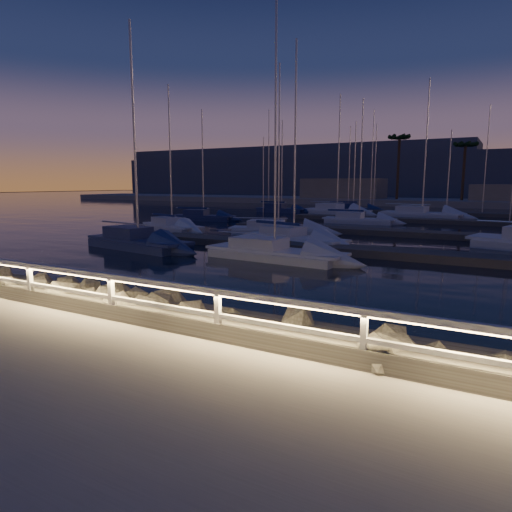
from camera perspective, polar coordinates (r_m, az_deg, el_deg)
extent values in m
plane|color=gray|center=(12.11, -20.77, -6.58)|extent=(400.00, 400.00, 0.00)
cube|color=#6A675B|center=(13.16, -15.69, -6.44)|extent=(240.00, 3.45, 1.29)
plane|color=black|center=(87.97, 23.37, 5.95)|extent=(320.00, 320.00, 0.00)
plane|color=black|center=(12.48, -20.46, -11.90)|extent=(400.00, 400.00, 0.00)
cube|color=silver|center=(13.56, -26.37, -3.12)|extent=(0.11, 0.11, 1.00)
cube|color=silver|center=(11.25, -17.62, -4.95)|extent=(0.11, 0.11, 1.00)
cube|color=silver|center=(9.35, -4.78, -7.39)|extent=(0.11, 0.11, 1.00)
cube|color=silver|center=(8.14, 13.32, -10.15)|extent=(0.11, 0.11, 1.00)
cube|color=silver|center=(11.89, -21.05, -1.93)|extent=(44.00, 0.12, 0.12)
cube|color=silver|center=(11.99, -20.91, -4.27)|extent=(44.00, 0.09, 0.09)
cube|color=#E8B468|center=(11.89, -21.10, -2.32)|extent=(44.00, 0.04, 0.03)
sphere|color=#6A675B|center=(12.13, -13.89, -6.81)|extent=(0.85, 0.85, 0.85)
sphere|color=#6A675B|center=(10.34, 6.31, -10.07)|extent=(0.73, 0.73, 0.73)
sphere|color=#6A675B|center=(10.63, 23.31, -11.39)|extent=(0.75, 0.75, 0.75)
cube|color=#625951|center=(25.36, 8.00, 0.99)|extent=(22.00, 2.00, 0.40)
cube|color=#625951|center=(34.81, 13.99, 3.01)|extent=(22.00, 2.00, 0.40)
cube|color=#625951|center=(46.45, 17.91, 4.31)|extent=(22.00, 2.00, 0.40)
cube|color=#625951|center=(58.24, 20.27, 5.08)|extent=(22.00, 2.00, 0.40)
cube|color=gray|center=(81.99, 22.95, 6.08)|extent=(160.00, 14.00, 1.20)
cube|color=gray|center=(85.81, 10.90, 8.08)|extent=(14.00, 8.00, 4.00)
cube|color=gray|center=(82.45, 28.65, 6.75)|extent=(10.00, 6.00, 3.00)
cylinder|color=brown|center=(81.27, 17.35, 10.50)|extent=(0.44, 0.44, 10.50)
cylinder|color=brown|center=(80.75, 24.52, 9.57)|extent=(0.44, 0.44, 9.00)
cube|color=#3B435B|center=(137.72, 25.71, 8.60)|extent=(220.00, 30.00, 14.00)
cube|color=#3B435B|center=(162.81, 4.13, 10.12)|extent=(120.00, 25.00, 18.00)
cube|color=navy|center=(27.13, -14.45, 1.21)|extent=(7.05, 3.31, 0.58)
cube|color=navy|center=(27.08, -14.48, 1.98)|extent=(7.55, 3.06, 0.16)
cube|color=navy|center=(27.79, -15.69, 2.87)|extent=(2.87, 2.09, 0.68)
cylinder|color=#ABABB0|center=(27.03, -15.00, 14.68)|extent=(0.13, 0.13, 11.77)
cylinder|color=#ABABB0|center=(28.12, -16.30, 3.98)|extent=(4.20, 0.76, 0.08)
cube|color=silver|center=(36.73, -10.42, 3.36)|extent=(6.41, 3.98, 0.47)
cube|color=silver|center=(36.70, -10.44, 3.83)|extent=(6.78, 3.87, 0.13)
cube|color=silver|center=(37.40, -11.11, 4.37)|extent=(2.74, 2.24, 0.56)
cylinder|color=#ABABB0|center=(36.61, -10.68, 12.22)|extent=(0.10, 0.10, 10.56)
cylinder|color=#ABABB0|center=(37.74, -11.45, 5.05)|extent=(3.60, 1.36, 0.07)
cube|color=silver|center=(22.56, 2.35, -0.06)|extent=(6.85, 2.72, 0.48)
cube|color=silver|center=(22.52, 2.35, 0.71)|extent=(7.38, 2.43, 0.13)
cube|color=silver|center=(22.96, 0.37, 1.66)|extent=(2.72, 1.86, 0.57)
cylinder|color=#ABABB0|center=(22.43, 2.46, 15.82)|extent=(0.11, 0.11, 11.64)
cylinder|color=#ABABB0|center=(23.17, -0.60, 2.82)|extent=(4.18, 0.38, 0.07)
cube|color=navy|center=(46.28, -6.55, 4.62)|extent=(6.14, 3.00, 0.50)
cube|color=navy|center=(46.26, -6.56, 5.01)|extent=(6.57, 2.80, 0.14)
cube|color=navy|center=(46.59, -7.48, 5.41)|extent=(2.52, 1.86, 0.59)
cylinder|color=#ABABB0|center=(46.18, -6.68, 11.46)|extent=(0.11, 0.11, 10.22)
cylinder|color=#ABABB0|center=(46.74, -7.94, 5.97)|extent=(3.63, 0.74, 0.07)
cube|color=silver|center=(27.98, 4.75, 1.71)|extent=(6.87, 3.87, 0.51)
cube|color=silver|center=(27.94, 4.76, 2.36)|extent=(7.31, 3.70, 0.14)
cube|color=silver|center=(28.49, 3.37, 3.17)|extent=(2.89, 2.26, 0.60)
cylinder|color=#ABABB0|center=(27.86, 4.92, 14.21)|extent=(0.11, 0.11, 11.33)
cylinder|color=#ABABB0|center=(28.75, 2.70, 4.15)|extent=(3.95, 1.18, 0.07)
cube|color=silver|center=(33.55, 2.81, 2.96)|extent=(6.94, 3.94, 0.47)
cube|color=silver|center=(33.52, 2.82, 3.48)|extent=(7.37, 3.78, 0.13)
cube|color=silver|center=(33.67, 1.28, 4.03)|extent=(2.92, 2.30, 0.56)
cylinder|color=#ABABB0|center=(33.45, 2.90, 13.42)|extent=(0.10, 0.10, 11.43)
cylinder|color=#ABABB0|center=(33.73, 0.52, 4.77)|extent=(3.97, 1.21, 0.07)
cube|color=navy|center=(58.80, 3.21, 5.61)|extent=(6.32, 2.33, 0.53)
cube|color=navy|center=(58.78, 3.21, 5.94)|extent=(6.82, 2.04, 0.14)
cube|color=navy|center=(59.18, 2.47, 6.30)|extent=(2.49, 1.66, 0.63)
cylinder|color=#ABABB0|center=(58.73, 3.26, 11.32)|extent=(0.12, 0.12, 10.83)
cylinder|color=#ABABB0|center=(59.37, 2.11, 6.77)|extent=(3.90, 0.24, 0.08)
cube|color=silver|center=(43.62, 12.73, 4.18)|extent=(6.20, 2.28, 0.48)
cube|color=silver|center=(43.59, 12.75, 4.58)|extent=(6.70, 2.00, 0.13)
cube|color=silver|center=(43.79, 11.68, 5.03)|extent=(2.44, 1.63, 0.56)
cylinder|color=#ABABB0|center=(43.52, 13.00, 11.69)|extent=(0.10, 0.10, 10.64)
cylinder|color=#ABABB0|center=(43.87, 11.16, 5.62)|extent=(3.83, 0.22, 0.07)
cube|color=silver|center=(53.02, 20.04, 4.69)|extent=(8.29, 3.74, 0.58)
cube|color=silver|center=(53.00, 20.06, 5.09)|extent=(8.90, 3.44, 0.16)
cube|color=silver|center=(53.32, 18.93, 5.56)|extent=(3.36, 2.41, 0.68)
cylinder|color=#ABABB0|center=(53.04, 20.48, 12.70)|extent=(0.13, 0.13, 13.89)
cylinder|color=#ABABB0|center=(53.47, 18.40, 6.16)|extent=(4.96, 0.77, 0.08)
cube|color=navy|center=(60.60, 12.05, 5.53)|extent=(6.55, 4.02, 0.53)
cube|color=navy|center=(60.58, 12.06, 5.85)|extent=(6.93, 3.90, 0.14)
cube|color=navy|center=(60.53, 11.25, 6.19)|extent=(2.80, 2.27, 0.62)
cylinder|color=#ABABB0|center=(60.53, 12.24, 11.04)|extent=(0.12, 0.12, 10.79)
cylinder|color=#ABABB0|center=(60.50, 10.85, 6.66)|extent=(3.69, 1.37, 0.08)
cube|color=silver|center=(56.01, 10.10, 5.31)|extent=(8.05, 4.35, 0.60)
cube|color=silver|center=(55.99, 10.11, 5.70)|extent=(8.58, 4.14, 0.16)
cube|color=silver|center=(56.56, 9.21, 6.14)|extent=(3.36, 2.59, 0.71)
cylinder|color=#ABABB0|center=(56.01, 10.30, 12.62)|extent=(0.13, 0.13, 13.30)
cylinder|color=#ABABB0|center=(56.83, 8.78, 6.72)|extent=(4.66, 1.26, 0.09)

